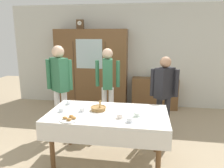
{
  "coord_description": "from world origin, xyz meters",
  "views": [
    {
      "loc": [
        0.55,
        -3.22,
        1.92
      ],
      "look_at": [
        0.0,
        0.2,
        1.13
      ],
      "focal_mm": 34.71,
      "sensor_mm": 36.0,
      "label": 1
    }
  ],
  "objects_px": {
    "book_stack": "(155,76)",
    "person_by_cabinet": "(108,79)",
    "spoon_near_left": "(149,123)",
    "dining_table": "(107,120)",
    "pastry_plate": "(69,119)",
    "tea_cup_mid_left": "(69,103)",
    "bread_basket": "(98,108)",
    "spoon_near_right": "(147,114)",
    "tea_cup_near_left": "(62,110)",
    "tea_cup_far_right": "(82,110)",
    "wall_cabinet": "(92,69)",
    "mantel_clock": "(80,24)",
    "bookshelf_low": "(155,93)",
    "tea_cup_mid_right": "(137,115)",
    "tea_cup_front_edge": "(129,120)",
    "person_behind_table_left": "(60,81)",
    "person_near_right_end": "(164,89)",
    "spoon_mid_right": "(158,111)",
    "tea_cup_back_edge": "(120,116)"
  },
  "relations": [
    {
      "from": "tea_cup_front_edge",
      "to": "tea_cup_mid_left",
      "type": "bearing_deg",
      "value": 150.97
    },
    {
      "from": "dining_table",
      "to": "person_near_right_end",
      "type": "relative_size",
      "value": 1.16
    },
    {
      "from": "person_by_cabinet",
      "to": "person_near_right_end",
      "type": "xyz_separation_m",
      "value": [
        1.14,
        -0.35,
        -0.08
      ]
    },
    {
      "from": "tea_cup_front_edge",
      "to": "spoon_near_left",
      "type": "relative_size",
      "value": 1.09
    },
    {
      "from": "wall_cabinet",
      "to": "book_stack",
      "type": "bearing_deg",
      "value": 1.72
    },
    {
      "from": "wall_cabinet",
      "to": "spoon_near_left",
      "type": "height_order",
      "value": "wall_cabinet"
    },
    {
      "from": "pastry_plate",
      "to": "person_near_right_end",
      "type": "distance_m",
      "value": 1.94
    },
    {
      "from": "tea_cup_far_right",
      "to": "tea_cup_mid_left",
      "type": "relative_size",
      "value": 1.0
    },
    {
      "from": "pastry_plate",
      "to": "person_by_cabinet",
      "type": "relative_size",
      "value": 0.17
    },
    {
      "from": "mantel_clock",
      "to": "spoon_near_right",
      "type": "xyz_separation_m",
      "value": [
        1.77,
        -2.54,
        -1.4
      ]
    },
    {
      "from": "tea_cup_mid_right",
      "to": "spoon_near_right",
      "type": "relative_size",
      "value": 1.09
    },
    {
      "from": "person_behind_table_left",
      "to": "tea_cup_back_edge",
      "type": "bearing_deg",
      "value": -38.44
    },
    {
      "from": "tea_cup_mid_left",
      "to": "spoon_mid_right",
      "type": "bearing_deg",
      "value": -3.1
    },
    {
      "from": "bread_basket",
      "to": "spoon_near_right",
      "type": "xyz_separation_m",
      "value": [
        0.75,
        -0.06,
        -0.03
      ]
    },
    {
      "from": "tea_cup_front_edge",
      "to": "person_behind_table_left",
      "type": "relative_size",
      "value": 0.08
    },
    {
      "from": "bread_basket",
      "to": "tea_cup_near_left",
      "type": "bearing_deg",
      "value": -163.79
    },
    {
      "from": "spoon_near_left",
      "to": "person_near_right_end",
      "type": "distance_m",
      "value": 1.35
    },
    {
      "from": "tea_cup_mid_left",
      "to": "bread_basket",
      "type": "bearing_deg",
      "value": -20.28
    },
    {
      "from": "tea_cup_mid_left",
      "to": "spoon_mid_right",
      "type": "xyz_separation_m",
      "value": [
        1.47,
        -0.08,
        -0.02
      ]
    },
    {
      "from": "tea_cup_mid_right",
      "to": "person_behind_table_left",
      "type": "bearing_deg",
      "value": 148.42
    },
    {
      "from": "wall_cabinet",
      "to": "book_stack",
      "type": "height_order",
      "value": "wall_cabinet"
    },
    {
      "from": "spoon_near_left",
      "to": "tea_cup_near_left",
      "type": "bearing_deg",
      "value": 170.41
    },
    {
      "from": "tea_cup_far_right",
      "to": "spoon_near_left",
      "type": "relative_size",
      "value": 1.09
    },
    {
      "from": "bread_basket",
      "to": "spoon_near_right",
      "type": "bearing_deg",
      "value": -4.81
    },
    {
      "from": "tea_cup_near_left",
      "to": "spoon_mid_right",
      "type": "bearing_deg",
      "value": 10.91
    },
    {
      "from": "book_stack",
      "to": "tea_cup_far_right",
      "type": "xyz_separation_m",
      "value": [
        -1.18,
        -2.62,
        -0.07
      ]
    },
    {
      "from": "pastry_plate",
      "to": "person_by_cabinet",
      "type": "bearing_deg",
      "value": 82.79
    },
    {
      "from": "tea_cup_far_right",
      "to": "tea_cup_front_edge",
      "type": "bearing_deg",
      "value": -21.36
    },
    {
      "from": "tea_cup_near_left",
      "to": "spoon_near_right",
      "type": "bearing_deg",
      "value": 4.11
    },
    {
      "from": "person_behind_table_left",
      "to": "person_by_cabinet",
      "type": "distance_m",
      "value": 1.0
    },
    {
      "from": "book_stack",
      "to": "person_by_cabinet",
      "type": "bearing_deg",
      "value": -130.01
    },
    {
      "from": "spoon_near_left",
      "to": "dining_table",
      "type": "bearing_deg",
      "value": 156.66
    },
    {
      "from": "dining_table",
      "to": "tea_cup_mid_left",
      "type": "height_order",
      "value": "tea_cup_mid_left"
    },
    {
      "from": "tea_cup_mid_left",
      "to": "tea_cup_near_left",
      "type": "bearing_deg",
      "value": -87.09
    },
    {
      "from": "tea_cup_mid_right",
      "to": "bread_basket",
      "type": "xyz_separation_m",
      "value": [
        -0.6,
        0.17,
        0.01
      ]
    },
    {
      "from": "bookshelf_low",
      "to": "spoon_near_right",
      "type": "height_order",
      "value": "bookshelf_low"
    },
    {
      "from": "mantel_clock",
      "to": "book_stack",
      "type": "bearing_deg",
      "value": 1.49
    },
    {
      "from": "dining_table",
      "to": "book_stack",
      "type": "xyz_separation_m",
      "value": [
        0.79,
        2.64,
        0.2
      ]
    },
    {
      "from": "wall_cabinet",
      "to": "bread_basket",
      "type": "height_order",
      "value": "wall_cabinet"
    },
    {
      "from": "tea_cup_mid_left",
      "to": "dining_table",
      "type": "bearing_deg",
      "value": -23.92
    },
    {
      "from": "person_by_cabinet",
      "to": "tea_cup_far_right",
      "type": "bearing_deg",
      "value": -95.85
    },
    {
      "from": "tea_cup_back_edge",
      "to": "spoon_near_right",
      "type": "xyz_separation_m",
      "value": [
        0.38,
        0.2,
        -0.02
      ]
    },
    {
      "from": "bookshelf_low",
      "to": "tea_cup_near_left",
      "type": "bearing_deg",
      "value": -118.89
    },
    {
      "from": "pastry_plate",
      "to": "spoon_near_right",
      "type": "bearing_deg",
      "value": 19.44
    },
    {
      "from": "tea_cup_front_edge",
      "to": "spoon_near_right",
      "type": "distance_m",
      "value": 0.4
    },
    {
      "from": "tea_cup_far_right",
      "to": "bread_basket",
      "type": "xyz_separation_m",
      "value": [
        0.23,
        0.1,
        0.01
      ]
    },
    {
      "from": "tea_cup_mid_right",
      "to": "pastry_plate",
      "type": "bearing_deg",
      "value": -163.87
    },
    {
      "from": "mantel_clock",
      "to": "wall_cabinet",
      "type": "bearing_deg",
      "value": 0.13
    },
    {
      "from": "book_stack",
      "to": "tea_cup_front_edge",
      "type": "bearing_deg",
      "value": -98.46
    },
    {
      "from": "pastry_plate",
      "to": "spoon_near_right",
      "type": "height_order",
      "value": "pastry_plate"
    }
  ]
}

